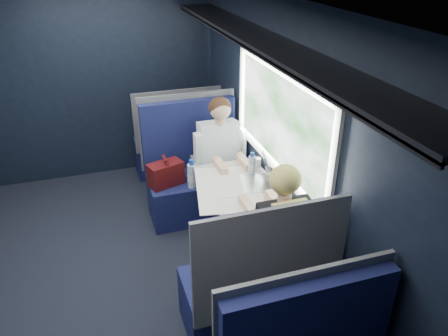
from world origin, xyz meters
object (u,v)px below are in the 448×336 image
object	(u,v)px
man	(222,155)
bottle_small	(252,165)
seat_bay_near	(193,177)
woman	(278,233)
table	(238,194)
laptop	(261,177)
seat_row_front	(176,143)
seat_bay_far	(254,287)
cup	(257,163)

from	to	relation	value
man	bottle_small	xyz separation A→B (m)	(0.13, -0.51, 0.12)
seat_bay_near	woman	size ratio (longest dim) A/B	0.95
table	laptop	distance (m)	0.26
seat_bay_near	seat_row_front	xyz separation A→B (m)	(0.02, 0.93, -0.01)
woman	bottle_small	world-z (taller)	woman
seat_bay_far	seat_row_front	distance (m)	2.67
laptop	cup	world-z (taller)	laptop
seat_bay_far	seat_bay_near	bearing A→B (deg)	90.49
seat_bay_far	woman	distance (m)	0.43
seat_row_front	laptop	size ratio (longest dim) A/B	3.19
seat_bay_near	cup	xyz separation A→B (m)	(0.50, -0.56, 0.36)
laptop	seat_bay_far	bearing A→B (deg)	-114.34
laptop	bottle_small	size ratio (longest dim) A/B	1.64
seat_bay_near	bottle_small	size ratio (longest dim) A/B	5.69
woman	bottle_small	distance (m)	0.91
seat_bay_near	seat_row_front	distance (m)	0.93
laptop	bottle_small	world-z (taller)	laptop
seat_row_front	man	xyz separation A→B (m)	(0.25, -1.10, 0.31)
seat_bay_far	bottle_small	size ratio (longest dim) A/B	5.69
seat_bay_near	seat_bay_far	bearing A→B (deg)	-89.51
seat_bay_far	laptop	xyz separation A→B (m)	(0.40, 0.88, 0.39)
woman	cup	distance (m)	1.04
man	cup	bearing A→B (deg)	-59.65
man	seat_bay_near	bearing A→B (deg)	147.51
seat_row_front	seat_bay_far	bearing A→B (deg)	-90.00
laptop	cup	distance (m)	0.32
man	woman	distance (m)	1.41
bottle_small	cup	size ratio (longest dim) A/B	2.43
man	bottle_small	world-z (taller)	man
man	cup	xyz separation A→B (m)	(0.23, -0.39, 0.07)
table	seat_row_front	xyz separation A→B (m)	(-0.18, 1.80, -0.25)
man	bottle_small	distance (m)	0.54
seat_row_front	seat_bay_near	bearing A→B (deg)	-90.93
woman	seat_bay_near	bearing A→B (deg)	99.55
cup	seat_row_front	bearing A→B (deg)	107.85
table	seat_bay_far	distance (m)	0.93
seat_bay_far	cup	bearing A→B (deg)	67.88
seat_row_front	cup	size ratio (longest dim) A/B	12.76
laptop	woman	bearing A→B (deg)	-101.67
seat_bay_near	seat_row_front	bearing A→B (deg)	89.07
man	laptop	bearing A→B (deg)	-78.13
seat_bay_far	woman	size ratio (longest dim) A/B	0.95
laptop	man	bearing A→B (deg)	101.87
table	laptop	bearing A→B (deg)	0.44
table	man	size ratio (longest dim) A/B	0.76
table	woman	size ratio (longest dim) A/B	0.76
laptop	cup	size ratio (longest dim) A/B	4.00
table	woman	distance (m)	0.71
seat_bay_far	bottle_small	world-z (taller)	seat_bay_far
table	cup	world-z (taller)	cup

